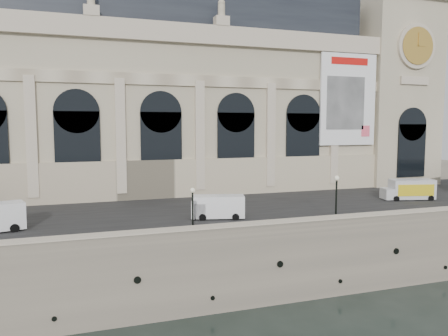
{
  "coord_description": "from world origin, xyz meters",
  "views": [
    {
      "loc": [
        -14.0,
        -32.7,
        15.37
      ],
      "look_at": [
        4.37,
        22.0,
        9.68
      ],
      "focal_mm": 35.0,
      "sensor_mm": 36.0,
      "label": 1
    }
  ],
  "objects_px": {
    "box_truck": "(409,190)",
    "lamp_right": "(336,200)",
    "lamp_left": "(193,212)",
    "van_c": "(215,207)"
  },
  "relations": [
    {
      "from": "box_truck",
      "to": "lamp_left",
      "type": "distance_m",
      "value": 31.25
    },
    {
      "from": "lamp_left",
      "to": "lamp_right",
      "type": "xyz_separation_m",
      "value": [
        14.03,
        -0.08,
        0.26
      ]
    },
    {
      "from": "van_c",
      "to": "box_truck",
      "type": "relative_size",
      "value": 0.84
    },
    {
      "from": "van_c",
      "to": "lamp_right",
      "type": "xyz_separation_m",
      "value": [
        10.25,
        -5.69,
        1.1
      ]
    },
    {
      "from": "box_truck",
      "to": "lamp_right",
      "type": "relative_size",
      "value": 1.45
    },
    {
      "from": "van_c",
      "to": "lamp_right",
      "type": "relative_size",
      "value": 1.22
    },
    {
      "from": "lamp_left",
      "to": "lamp_right",
      "type": "distance_m",
      "value": 14.03
    },
    {
      "from": "van_c",
      "to": "lamp_left",
      "type": "xyz_separation_m",
      "value": [
        -3.78,
        -5.6,
        0.83
      ]
    },
    {
      "from": "lamp_left",
      "to": "lamp_right",
      "type": "height_order",
      "value": "lamp_right"
    },
    {
      "from": "box_truck",
      "to": "lamp_right",
      "type": "xyz_separation_m",
      "value": [
        -16.06,
        -8.49,
        0.99
      ]
    }
  ]
}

